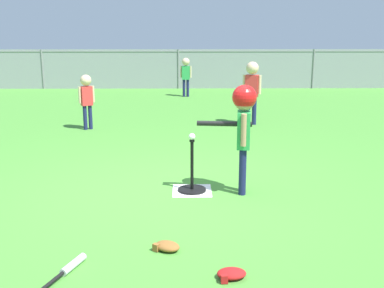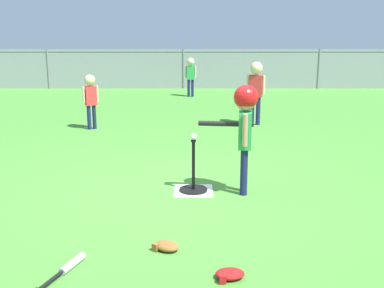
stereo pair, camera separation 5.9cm
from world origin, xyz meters
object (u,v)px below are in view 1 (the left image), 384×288
Objects in this scene: batting_tee at (192,183)px; baseball_on_tee at (192,137)px; fielder_deep_center at (87,95)px; fielder_deep_left at (186,72)px; spare_bat_silver at (69,268)px; batter_child at (243,117)px; glove_by_plate at (167,246)px; glove_near_bats at (231,274)px; fielder_near_right at (252,84)px.

baseball_on_tee is (-0.00, -0.00, 0.54)m from batting_tee.
baseball_on_tee is at bearing -61.23° from fielder_deep_center.
spare_bat_silver is (-0.91, -9.21, -0.62)m from fielder_deep_left.
batter_child reaches higher than glove_by_plate.
glove_near_bats is (0.32, -9.32, -0.62)m from fielder_deep_left.
fielder_near_right is (1.17, 3.75, 0.67)m from batting_tee.
glove_near_bats is at bearing -98.86° from batter_child.
fielder_deep_left is (-0.05, 7.39, 0.02)m from baseball_on_tee.
batter_child reaches higher than fielder_near_right.
batter_child is at bearing -85.34° from fielder_deep_left.
batter_child reaches higher than fielder_deep_center.
batting_tee is 8.06× the size of baseball_on_tee.
batter_child is (0.55, -0.07, 0.23)m from baseball_on_tee.
batting_tee is 0.61× the size of fielder_deep_center.
fielder_deep_center is at bearing 118.77° from batting_tee.
fielder_deep_center is at bearing 118.77° from baseball_on_tee.
baseball_on_tee is 2.04m from glove_near_bats.
batter_child reaches higher than spare_bat_silver.
fielder_deep_left reaches higher than batting_tee.
fielder_near_right is 5.45m from glove_by_plate.
glove_by_plate is at bearing 25.38° from spare_bat_silver.
batting_tee is 0.59× the size of fielder_deep_left.
batter_child is 2.18× the size of spare_bat_silver.
batter_child is 4.47× the size of glove_by_plate.
fielder_near_right is 4.34× the size of glove_by_plate.
glove_by_plate is (-0.23, -1.47, -0.60)m from baseball_on_tee.
fielder_deep_center is (-2.39, 3.40, -0.23)m from batter_child.
batter_child is 1.20× the size of fielder_deep_left.
batting_tee reaches higher than glove_by_plate.
fielder_near_right reaches higher than fielder_deep_left.
glove_by_plate is at bearing -91.15° from fielder_deep_left.
glove_near_bats is at bearing -82.22° from baseball_on_tee.
fielder_deep_left is (-0.61, 7.46, -0.22)m from batter_child.
fielder_deep_center is 5.26m from spare_bat_silver.
fielder_near_right is 2.12× the size of spare_bat_silver.
fielder_deep_left is at bearing 84.33° from spare_bat_silver.
glove_by_plate is (-0.18, -8.86, -0.62)m from fielder_deep_left.
batting_tee is 1.95m from glove_near_bats.
fielder_near_right is at bearing 72.59° from baseball_on_tee.
baseball_on_tee is at bearing 81.04° from glove_by_plate.
glove_near_bats is (0.26, -1.93, -0.60)m from baseball_on_tee.
fielder_deep_center is at bearing 108.43° from glove_by_plate.
fielder_near_right reaches higher than batting_tee.
batting_tee is at bearing -89.58° from fielder_deep_left.
fielder_deep_center is (-1.83, 3.34, 0.00)m from baseball_on_tee.
fielder_deep_left reaches higher than baseball_on_tee.
baseball_on_tee is 2.15m from spare_bat_silver.
fielder_deep_left is at bearing 108.62° from fielder_near_right.
batting_tee is at bearing -61.23° from fielder_deep_center.
baseball_on_tee is 0.06× the size of batter_child.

